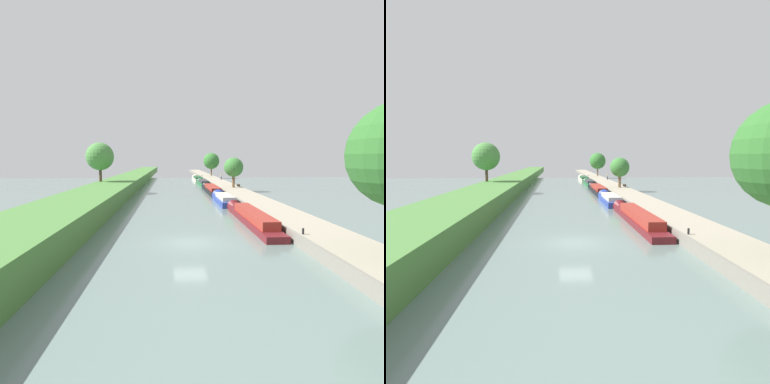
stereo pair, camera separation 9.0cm
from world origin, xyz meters
TOP-DOWN VIEW (x-y plane):
  - ground_plane at (0.00, 0.00)m, footprint 160.00×160.00m
  - left_grassy_bank at (-11.37, 0.00)m, footprint 6.89×260.00m
  - right_towpath at (10.15, 0.00)m, footprint 4.45×260.00m
  - stone_quay at (7.80, 0.00)m, footprint 0.25×260.00m
  - narrowboat_maroon at (6.53, 7.40)m, footprint 1.85×16.79m
  - narrowboat_blue at (6.19, 21.56)m, footprint 2.20×10.88m
  - narrowboat_black at (6.25, 35.65)m, footprint 2.11×16.84m
  - narrowboat_green at (6.41, 52.67)m, footprint 2.07×13.69m
  - narrowboat_cream at (6.20, 67.11)m, footprint 2.18×15.34m
  - tree_rightbank_midnear at (10.53, 35.87)m, footprint 3.67×3.67m
  - tree_rightbank_midfar at (11.51, 76.38)m, footprint 5.13×5.13m
  - tree_leftbank_downstream at (-14.04, 34.00)m, footprint 4.94×4.94m
  - person_walking at (11.70, 57.68)m, footprint 0.34×0.34m
  - mooring_bollard_near at (8.22, -1.29)m, footprint 0.16×0.16m
  - mooring_bollard_far at (8.22, 73.48)m, footprint 0.16×0.16m
  - park_bench at (11.92, 37.80)m, footprint 0.44×1.50m

SIDE VIEW (x-z plane):
  - ground_plane at x=0.00m, z-range 0.00..0.00m
  - right_towpath at x=10.15m, z-range 0.00..0.85m
  - stone_quay at x=7.80m, z-range 0.00..0.90m
  - narrowboat_green at x=6.41m, z-range -0.48..1.48m
  - narrowboat_blue at x=6.19m, z-range -0.51..1.58m
  - narrowboat_cream at x=6.20m, z-range -0.50..1.58m
  - narrowboat_black at x=6.25m, z-range -0.44..1.56m
  - narrowboat_maroon at x=6.53m, z-range -0.42..1.55m
  - mooring_bollard_near at x=8.22m, z-range 0.85..1.30m
  - mooring_bollard_far at x=8.22m, z-range 0.85..1.30m
  - left_grassy_bank at x=-11.37m, z-range 0.00..2.24m
  - park_bench at x=11.92m, z-range 0.96..1.43m
  - person_walking at x=11.70m, z-range 0.89..2.55m
  - tree_rightbank_midnear at x=10.53m, z-range 1.82..7.52m
  - tree_rightbank_midfar at x=11.51m, z-range 1.91..9.18m
  - tree_leftbank_downstream at x=-14.04m, z-range 3.23..10.20m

